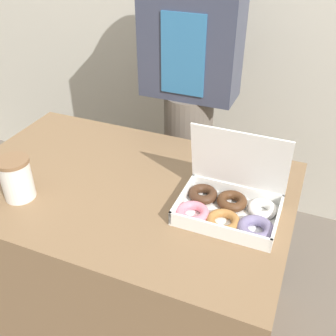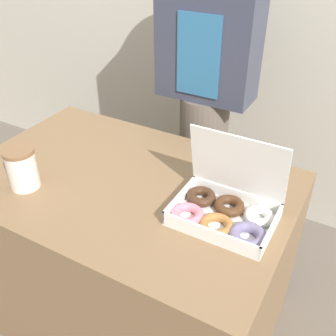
% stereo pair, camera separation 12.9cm
% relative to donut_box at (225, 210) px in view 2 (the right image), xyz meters
% --- Properties ---
extents(ground_plane, '(14.00, 14.00, 0.00)m').
position_rel_donut_box_xyz_m(ground_plane, '(-0.39, 0.02, -0.78)').
color(ground_plane, '#665B51').
extents(table, '(1.17, 0.76, 0.74)m').
position_rel_donut_box_xyz_m(table, '(-0.39, 0.02, -0.41)').
color(table, brown).
rests_on(table, ground_plane).
extents(donut_box, '(0.32, 0.24, 0.26)m').
position_rel_donut_box_xyz_m(donut_box, '(0.00, 0.00, 0.00)').
color(donut_box, white).
rests_on(donut_box, table).
extents(coffee_cup, '(0.11, 0.11, 0.15)m').
position_rel_donut_box_xyz_m(coffee_cup, '(-0.67, -0.17, 0.04)').
color(coffee_cup, silver).
rests_on(coffee_cup, table).
extents(person_customer, '(0.42, 0.23, 1.57)m').
position_rel_donut_box_xyz_m(person_customer, '(-0.37, 0.65, 0.06)').
color(person_customer, '#665B51').
rests_on(person_customer, ground_plane).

